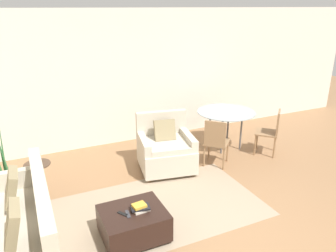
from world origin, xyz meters
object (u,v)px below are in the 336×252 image
at_px(dining_chair_near_left, 216,140).
at_px(dining_chair_near_right, 272,129).
at_px(book_stack, 140,208).
at_px(tv_remote_primary, 128,214).
at_px(ottoman, 133,223).
at_px(tv_remote_secondary, 123,214).
at_px(couch, 14,238).
at_px(armchair, 166,149).
at_px(dining_table, 226,115).
at_px(side_table, 39,174).
at_px(picture_frame, 36,159).
at_px(potted_plant, 5,184).

xyz_separation_m(dining_chair_near_left, dining_chair_near_right, (1.28, 0.00, 0.00)).
bearing_deg(book_stack, tv_remote_primary, -176.48).
bearing_deg(ottoman, tv_remote_secondary, -178.51).
bearing_deg(couch, armchair, 29.22).
height_order(tv_remote_secondary, dining_table, dining_table).
xyz_separation_m(armchair, dining_chair_near_left, (0.86, -0.29, 0.14)).
xyz_separation_m(couch, ottoman, (1.36, -0.15, -0.11)).
bearing_deg(book_stack, tv_remote_secondary, 174.45).
distance_m(side_table, dining_table, 3.68).
bearing_deg(book_stack, dining_chair_near_right, 21.81).
relative_size(tv_remote_secondary, picture_frame, 0.94).
bearing_deg(ottoman, picture_frame, 123.90).
bearing_deg(dining_chair_near_right, tv_remote_primary, -159.02).
bearing_deg(ottoman, armchair, 53.45).
height_order(potted_plant, dining_table, potted_plant).
bearing_deg(couch, ottoman, -6.12).
relative_size(couch, ottoman, 2.49).
distance_m(couch, dining_table, 4.39).
height_order(couch, picture_frame, couch).
xyz_separation_m(book_stack, side_table, (-1.08, 1.50, -0.03)).
relative_size(tv_remote_primary, picture_frame, 1.07).
distance_m(dining_table, dining_chair_near_left, 0.92).
bearing_deg(dining_chair_near_right, book_stack, -158.19).
xyz_separation_m(couch, tv_remote_primary, (1.28, -0.18, 0.06)).
xyz_separation_m(tv_remote_secondary, dining_chair_near_right, (3.43, 1.26, 0.13)).
bearing_deg(dining_table, book_stack, -143.10).
height_order(book_stack, tv_remote_secondary, book_stack).
bearing_deg(couch, side_table, 74.43).
bearing_deg(potted_plant, tv_remote_secondary, -48.96).
relative_size(potted_plant, dining_table, 1.11).
distance_m(ottoman, tv_remote_secondary, 0.22).
bearing_deg(couch, tv_remote_primary, -8.06).
bearing_deg(armchair, tv_remote_primary, -127.76).
height_order(armchair, dining_chair_near_left, armchair).
distance_m(ottoman, side_table, 1.78).
bearing_deg(book_stack, picture_frame, 125.74).
xyz_separation_m(ottoman, side_table, (-0.99, 1.47, 0.19)).
bearing_deg(ottoman, dining_chair_near_right, 20.90).
distance_m(armchair, ottoman, 1.93).
bearing_deg(ottoman, dining_chair_near_left, 32.03).
distance_m(potted_plant, dining_chair_near_left, 3.49).
relative_size(armchair, tv_remote_secondary, 7.43).
xyz_separation_m(armchair, dining_chair_near_right, (2.14, -0.29, 0.14)).
relative_size(couch, potted_plant, 1.51).
xyz_separation_m(tv_remote_primary, potted_plant, (-1.39, 1.56, -0.07)).
bearing_deg(dining_table, side_table, -173.34).
distance_m(book_stack, tv_remote_secondary, 0.23).
bearing_deg(armchair, side_table, -177.98).
relative_size(couch, dining_table, 1.69).
bearing_deg(couch, potted_plant, 94.45).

